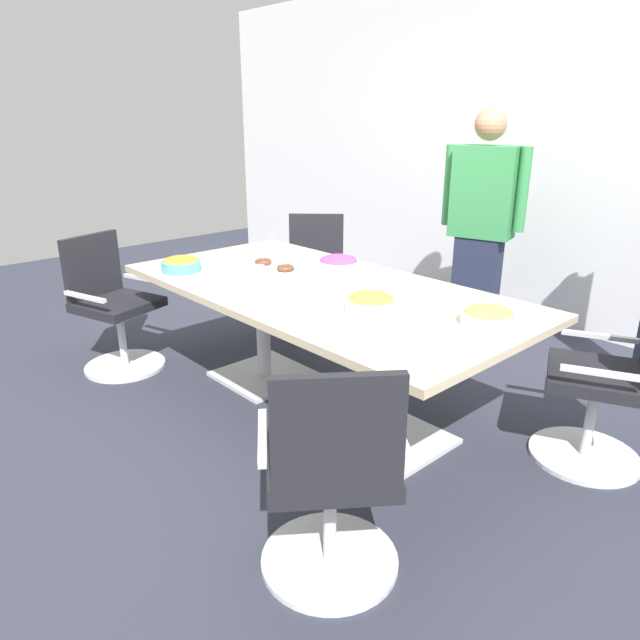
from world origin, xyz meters
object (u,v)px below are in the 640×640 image
office_chair_0 (608,388)px  office_chair_1 (316,280)px  person_standing_0 (481,226)px  snack_bowl_chips_yellow (371,302)px  office_chair_3 (332,483)px  snack_bowl_chips_orange (181,264)px  snack_bowl_candy_mix (338,264)px  office_chair_2 (113,311)px  donut_platter (272,267)px  snack_bowl_cookies (488,316)px  conference_table (320,308)px

office_chair_0 → office_chair_1: 2.41m
person_standing_0 → snack_bowl_chips_yellow: bearing=91.0°
office_chair_3 → snack_bowl_chips_orange: (-1.85, 0.47, 0.39)m
snack_bowl_candy_mix → snack_bowl_chips_orange: size_ratio=1.07×
office_chair_2 → donut_platter: bearing=109.7°
snack_bowl_cookies → snack_bowl_candy_mix: bearing=173.9°
conference_table → person_standing_0: 1.63m
office_chair_0 → office_chair_2: bearing=89.6°
snack_bowl_chips_yellow → donut_platter: 0.97m
office_chair_0 → office_chair_3: same height
conference_table → snack_bowl_chips_orange: bearing=-154.0°
office_chair_1 → donut_platter: bearing=77.2°
office_chair_1 → snack_bowl_cookies: (2.00, -0.73, 0.39)m
person_standing_0 → snack_bowl_candy_mix: person_standing_0 is taller
office_chair_2 → snack_bowl_cookies: office_chair_2 is taller
person_standing_0 → donut_platter: size_ratio=5.22×
office_chair_0 → office_chair_2: (-2.75, -1.29, 0.00)m
conference_table → snack_bowl_chips_yellow: 0.52m
office_chair_2 → snack_bowl_chips_yellow: 1.98m
snack_bowl_chips_yellow → snack_bowl_chips_orange: bearing=-167.1°
snack_bowl_chips_orange → snack_bowl_chips_yellow: 1.34m
snack_bowl_chips_orange → office_chair_0: bearing=25.5°
office_chair_3 → person_standing_0: 2.73m
person_standing_0 → donut_platter: bearing=58.3°
office_chair_1 → donut_platter: size_ratio=2.79×
conference_table → office_chair_1: bearing=139.1°
snack_bowl_candy_mix → donut_platter: 0.42m
conference_table → office_chair_2: 1.54m
office_chair_2 → donut_platter: 1.18m
office_chair_0 → snack_bowl_chips_yellow: size_ratio=3.54×
office_chair_3 → snack_bowl_cookies: 1.10m
conference_table → snack_bowl_chips_orange: size_ratio=9.93×
snack_bowl_candy_mix → snack_bowl_chips_yellow: (0.62, -0.38, -0.01)m
conference_table → snack_bowl_cookies: bearing=9.1°
office_chair_0 → snack_bowl_chips_yellow: (-0.89, -0.75, 0.39)m
office_chair_0 → office_chair_1: bearing=59.0°
office_chair_0 → donut_platter: size_ratio=2.79×
office_chair_3 → person_standing_0: (-1.03, 2.48, 0.48)m
conference_table → snack_bowl_chips_yellow: size_ratio=9.33×
office_chair_0 → snack_bowl_chips_yellow: 1.23m
office_chair_0 → office_chair_2: size_ratio=1.00×
conference_table → snack_bowl_candy_mix: 0.35m
office_chair_1 → office_chair_2: same height
conference_table → person_standing_0: bearing=90.3°
person_standing_0 → snack_bowl_candy_mix: (-0.13, -1.33, -0.08)m
office_chair_1 → snack_bowl_cookies: 2.16m
snack_bowl_cookies → donut_platter: bearing=-175.2°
snack_bowl_candy_mix → snack_bowl_cookies: snack_bowl_candy_mix is taller
conference_table → snack_bowl_chips_yellow: bearing=-12.0°
office_chair_1 → snack_bowl_candy_mix: size_ratio=3.50×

